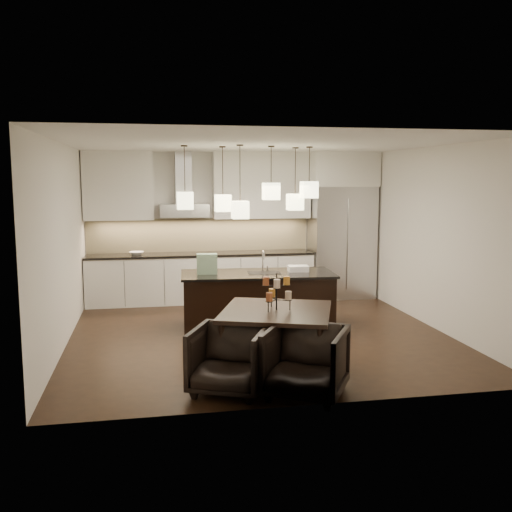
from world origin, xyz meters
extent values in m
cube|color=black|center=(0.00, 0.00, -0.01)|extent=(5.50, 5.50, 0.02)
cube|color=white|center=(0.00, 0.00, 2.81)|extent=(5.50, 5.50, 0.02)
cube|color=silver|center=(0.00, 2.76, 1.40)|extent=(5.50, 0.02, 2.80)
cube|color=silver|center=(0.00, -2.76, 1.40)|extent=(5.50, 0.02, 2.80)
cube|color=silver|center=(-2.76, 0.00, 1.40)|extent=(0.02, 5.50, 2.80)
cube|color=silver|center=(2.76, 0.00, 1.40)|extent=(0.02, 5.50, 2.80)
cube|color=#B7B7BA|center=(2.10, 2.38, 1.07)|extent=(1.20, 0.72, 2.15)
cube|color=silver|center=(2.10, 2.38, 2.47)|extent=(1.26, 0.72, 0.65)
cube|color=silver|center=(-0.62, 2.43, 0.44)|extent=(4.21, 0.62, 0.88)
cube|color=black|center=(-0.62, 2.43, 0.90)|extent=(4.21, 0.66, 0.04)
cube|color=#C2B68A|center=(-0.62, 2.73, 1.24)|extent=(4.21, 0.02, 0.63)
cube|color=silver|center=(-2.10, 2.57, 2.17)|extent=(1.25, 0.35, 1.25)
cube|color=silver|center=(0.55, 2.57, 2.17)|extent=(1.85, 0.35, 1.25)
cube|color=#B7B7BA|center=(-0.93, 2.48, 1.72)|extent=(0.90, 0.52, 0.24)
cube|color=#B7B7BA|center=(-0.93, 2.59, 2.32)|extent=(0.30, 0.28, 0.96)
imported|color=silver|center=(-1.81, 2.38, 0.95)|extent=(0.28, 0.28, 0.06)
cube|color=black|center=(0.08, 0.47, 0.40)|extent=(2.35, 1.07, 0.81)
cube|color=black|center=(0.08, 0.47, 0.83)|extent=(2.43, 1.15, 0.04)
cube|color=#17582B|center=(-0.71, 0.52, 1.00)|extent=(0.32, 0.19, 0.31)
cube|color=silver|center=(0.73, 0.49, 0.89)|extent=(0.33, 0.24, 0.09)
cylinder|color=beige|center=(0.03, -1.70, 0.93)|extent=(0.10, 0.10, 0.10)
cylinder|color=orange|center=(-0.13, -1.52, 0.93)|extent=(0.10, 0.10, 0.10)
cylinder|color=#984D2A|center=(-0.21, -1.75, 0.93)|extent=(0.10, 0.10, 0.10)
cylinder|color=orange|center=(0.03, -1.61, 1.09)|extent=(0.10, 0.10, 0.10)
cylinder|color=#984D2A|center=(-0.22, -1.59, 1.09)|extent=(0.10, 0.10, 0.10)
cylinder|color=beige|center=(-0.13, -1.79, 1.09)|extent=(0.10, 0.10, 0.10)
imported|color=black|center=(-0.75, -2.22, 0.36)|extent=(1.03, 1.04, 0.73)
imported|color=black|center=(0.03, -2.50, 0.38)|extent=(1.11, 1.12, 0.75)
cube|color=beige|center=(-1.02, 0.57, 1.97)|extent=(0.24, 0.24, 0.26)
cube|color=beige|center=(-0.43, 0.73, 1.92)|extent=(0.24, 0.24, 0.26)
cube|color=beige|center=(0.29, 0.48, 2.11)|extent=(0.24, 0.24, 0.26)
cube|color=beige|center=(0.75, 0.79, 1.93)|extent=(0.24, 0.24, 0.26)
cube|color=beige|center=(0.92, 0.56, 2.13)|extent=(0.24, 0.24, 0.26)
cube|color=beige|center=(-0.23, 0.25, 1.84)|extent=(0.24, 0.24, 0.26)
camera|label=1|loc=(-1.57, -8.14, 2.31)|focal=40.00mm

